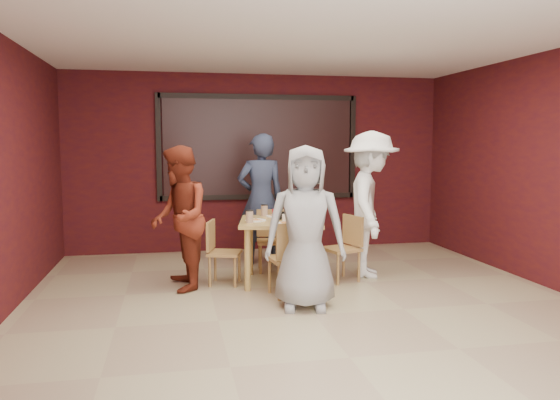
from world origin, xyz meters
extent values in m
plane|color=tan|center=(0.00, 0.00, 0.00)|extent=(7.00, 7.00, 0.00)
cube|color=black|center=(0.00, 3.45, 1.65)|extent=(3.00, 0.02, 1.50)
cube|color=tan|center=(-0.07, 1.33, 0.76)|extent=(1.15, 1.15, 0.04)
cylinder|color=tan|center=(-0.39, 1.79, 0.37)|extent=(0.07, 0.07, 0.74)
cylinder|color=tan|center=(0.39, 1.64, 0.37)|extent=(0.07, 0.07, 0.74)
cylinder|color=tan|center=(-0.53, 1.01, 0.37)|extent=(0.07, 0.07, 0.74)
cylinder|color=tan|center=(0.24, 0.87, 0.37)|extent=(0.07, 0.07, 0.74)
cylinder|color=white|center=(-0.07, 1.02, 0.78)|extent=(0.25, 0.25, 0.01)
cone|color=#DEB64E|center=(-0.07, 1.02, 0.80)|extent=(0.23, 0.23, 0.02)
cylinder|color=beige|center=(0.06, 0.92, 0.85)|extent=(0.09, 0.09, 0.14)
cylinder|color=black|center=(0.06, 0.92, 0.92)|extent=(0.09, 0.09, 0.01)
cylinder|color=white|center=(-0.07, 1.64, 0.78)|extent=(0.25, 0.25, 0.01)
cone|color=#DEB64E|center=(-0.07, 1.64, 0.80)|extent=(0.23, 0.23, 0.02)
cylinder|color=beige|center=(-0.21, 1.74, 0.85)|extent=(0.09, 0.09, 0.14)
cylinder|color=black|center=(-0.21, 1.74, 0.92)|extent=(0.09, 0.09, 0.01)
cylinder|color=white|center=(-0.38, 1.33, 0.78)|extent=(0.25, 0.25, 0.01)
cone|color=#DEB64E|center=(-0.38, 1.33, 0.80)|extent=(0.23, 0.23, 0.02)
cylinder|color=beige|center=(-0.48, 1.19, 0.85)|extent=(0.09, 0.09, 0.14)
cylinder|color=black|center=(-0.48, 1.19, 0.92)|extent=(0.09, 0.09, 0.01)
cylinder|color=white|center=(0.24, 1.33, 0.78)|extent=(0.25, 0.25, 0.01)
cone|color=#DEB64E|center=(0.24, 1.33, 0.80)|extent=(0.23, 0.23, 0.02)
cylinder|color=beige|center=(0.33, 1.47, 0.85)|extent=(0.09, 0.09, 0.14)
cylinder|color=black|center=(0.33, 1.47, 0.92)|extent=(0.09, 0.09, 0.01)
cylinder|color=white|center=(0.01, 1.30, 0.83)|extent=(0.06, 0.06, 0.10)
cylinder|color=white|center=(-0.05, 1.25, 0.82)|extent=(0.05, 0.05, 0.08)
cylinder|color=#B50C24|center=(-0.16, 1.28, 0.85)|extent=(0.07, 0.07, 0.15)
cube|color=black|center=(-0.05, 1.39, 0.83)|extent=(0.11, 0.07, 0.10)
cube|color=#A26F3F|center=(-0.11, 0.73, 0.42)|extent=(0.47, 0.47, 0.04)
cylinder|color=#A26F3F|center=(0.03, 0.92, 0.20)|extent=(0.04, 0.04, 0.40)
cylinder|color=#A26F3F|center=(-0.30, 0.87, 0.20)|extent=(0.04, 0.04, 0.40)
cylinder|color=#A26F3F|center=(0.08, 0.59, 0.20)|extent=(0.04, 0.04, 0.40)
cylinder|color=#A26F3F|center=(-0.25, 0.54, 0.20)|extent=(0.04, 0.04, 0.40)
cube|color=#A26F3F|center=(-0.08, 0.54, 0.66)|extent=(0.41, 0.09, 0.39)
cube|color=#A26F3F|center=(-0.07, 1.94, 0.40)|extent=(0.44, 0.44, 0.04)
cylinder|color=#A26F3F|center=(-0.25, 1.80, 0.19)|extent=(0.03, 0.03, 0.38)
cylinder|color=#A26F3F|center=(0.07, 1.77, 0.19)|extent=(0.03, 0.03, 0.38)
cylinder|color=#A26F3F|center=(-0.21, 2.12, 0.19)|extent=(0.03, 0.03, 0.38)
cylinder|color=#A26F3F|center=(0.11, 2.08, 0.19)|extent=(0.03, 0.03, 0.38)
cube|color=#A26F3F|center=(-0.05, 2.12, 0.63)|extent=(0.39, 0.08, 0.37)
cube|color=#A26F3F|center=(-0.76, 1.38, 0.39)|extent=(0.47, 0.47, 0.04)
cylinder|color=#A26F3F|center=(-0.66, 1.19, 0.18)|extent=(0.03, 0.03, 0.37)
cylinder|color=#A26F3F|center=(-0.57, 1.48, 0.18)|extent=(0.03, 0.03, 0.37)
cylinder|color=#A26F3F|center=(-0.95, 1.28, 0.18)|extent=(0.03, 0.03, 0.37)
cylinder|color=#A26F3F|center=(-0.86, 1.57, 0.18)|extent=(0.03, 0.03, 0.37)
cube|color=#A26F3F|center=(-0.92, 1.43, 0.60)|extent=(0.14, 0.37, 0.36)
cube|color=#A26F3F|center=(0.68, 1.25, 0.40)|extent=(0.50, 0.50, 0.04)
cylinder|color=#A26F3F|center=(0.48, 1.35, 0.19)|extent=(0.03, 0.03, 0.38)
cylinder|color=#A26F3F|center=(0.58, 1.05, 0.19)|extent=(0.03, 0.03, 0.38)
cylinder|color=#A26F3F|center=(0.78, 1.45, 0.19)|extent=(0.03, 0.03, 0.38)
cylinder|color=#A26F3F|center=(0.88, 1.15, 0.19)|extent=(0.03, 0.03, 0.38)
cube|color=#A26F3F|center=(0.85, 1.31, 0.63)|extent=(0.15, 0.38, 0.37)
imported|color=#9F9F9F|center=(-0.03, 0.25, 0.85)|extent=(0.92, 0.70, 1.70)
imported|color=#2B344D|center=(-0.14, 2.44, 0.92)|extent=(0.70, 0.49, 1.85)
imported|color=maroon|center=(-1.30, 1.24, 0.85)|extent=(0.69, 0.86, 1.69)
imported|color=white|center=(1.13, 1.44, 0.93)|extent=(1.05, 1.37, 1.87)
camera|label=1|loc=(-1.38, -5.15, 1.72)|focal=35.00mm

